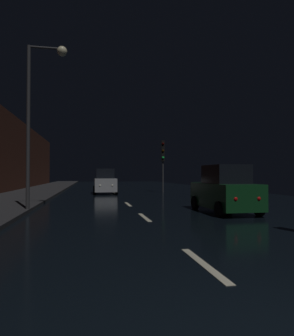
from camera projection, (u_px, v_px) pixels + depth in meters
ground at (114, 193)px, 26.65m from camera, size 25.99×84.00×0.02m
sidewalk_left at (33, 193)px, 25.40m from camera, size 4.40×84.00×0.15m
lane_centerline at (119, 197)px, 21.39m from camera, size 0.16×33.55×0.01m
traffic_light_far_right at (163, 155)px, 27.67m from camera, size 0.35×0.48×4.74m
streetlamp_overhead at (39, 101)px, 13.22m from camera, size 1.70×0.44×7.33m
car_approaching_headlights at (105, 182)px, 25.92m from camera, size 1.94×4.21×2.12m
car_parked_right_near at (224, 191)px, 13.14m from camera, size 1.88×4.07×2.05m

